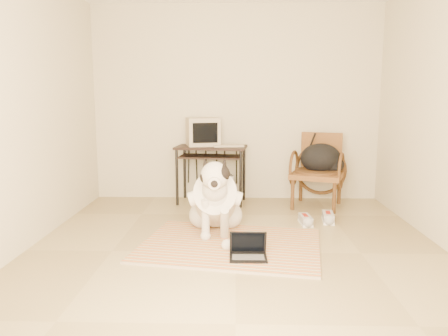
{
  "coord_description": "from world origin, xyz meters",
  "views": [
    {
      "loc": [
        -0.01,
        -3.93,
        1.45
      ],
      "look_at": [
        -0.12,
        0.44,
        0.73
      ],
      "focal_mm": 35.0,
      "sensor_mm": 36.0,
      "label": 1
    }
  ],
  "objects_px": {
    "laptop": "(248,251)",
    "crt_monitor": "(203,132)",
    "rattan_chair": "(318,170)",
    "backpack": "(323,159)",
    "computer_desk": "(211,154)",
    "pc_tower": "(224,188)",
    "dog": "(215,201)"
  },
  "relations": [
    {
      "from": "laptop",
      "to": "crt_monitor",
      "type": "height_order",
      "value": "crt_monitor"
    },
    {
      "from": "rattan_chair",
      "to": "backpack",
      "type": "relative_size",
      "value": 1.68
    },
    {
      "from": "computer_desk",
      "to": "crt_monitor",
      "type": "height_order",
      "value": "crt_monitor"
    },
    {
      "from": "crt_monitor",
      "to": "backpack",
      "type": "bearing_deg",
      "value": -7.4
    },
    {
      "from": "laptop",
      "to": "backpack",
      "type": "relative_size",
      "value": 0.58
    },
    {
      "from": "laptop",
      "to": "backpack",
      "type": "distance_m",
      "value": 2.33
    },
    {
      "from": "backpack",
      "to": "pc_tower",
      "type": "bearing_deg",
      "value": 174.87
    },
    {
      "from": "dog",
      "to": "rattan_chair",
      "type": "xyz_separation_m",
      "value": [
        1.31,
        1.25,
        0.13
      ]
    },
    {
      "from": "laptop",
      "to": "computer_desk",
      "type": "distance_m",
      "value": 2.25
    },
    {
      "from": "laptop",
      "to": "computer_desk",
      "type": "xyz_separation_m",
      "value": [
        -0.45,
        2.13,
        0.6
      ]
    },
    {
      "from": "crt_monitor",
      "to": "pc_tower",
      "type": "relative_size",
      "value": 1.08
    },
    {
      "from": "dog",
      "to": "rattan_chair",
      "type": "distance_m",
      "value": 1.81
    },
    {
      "from": "pc_tower",
      "to": "rattan_chair",
      "type": "xyz_separation_m",
      "value": [
        1.26,
        -0.13,
        0.28
      ]
    },
    {
      "from": "pc_tower",
      "to": "rattan_chair",
      "type": "height_order",
      "value": "rattan_chair"
    },
    {
      "from": "laptop",
      "to": "rattan_chair",
      "type": "bearing_deg",
      "value": 63.83
    },
    {
      "from": "pc_tower",
      "to": "computer_desk",
      "type": "bearing_deg",
      "value": 179.87
    },
    {
      "from": "dog",
      "to": "crt_monitor",
      "type": "height_order",
      "value": "crt_monitor"
    },
    {
      "from": "dog",
      "to": "pc_tower",
      "type": "height_order",
      "value": "dog"
    },
    {
      "from": "computer_desk",
      "to": "crt_monitor",
      "type": "distance_m",
      "value": 0.33
    },
    {
      "from": "crt_monitor",
      "to": "rattan_chair",
      "type": "xyz_separation_m",
      "value": [
        1.55,
        -0.22,
        -0.49
      ]
    },
    {
      "from": "computer_desk",
      "to": "dog",
      "type": "bearing_deg",
      "value": -85.0
    },
    {
      "from": "laptop",
      "to": "computer_desk",
      "type": "relative_size",
      "value": 0.33
    },
    {
      "from": "laptop",
      "to": "crt_monitor",
      "type": "distance_m",
      "value": 2.46
    },
    {
      "from": "dog",
      "to": "rattan_chair",
      "type": "height_order",
      "value": "rattan_chair"
    },
    {
      "from": "crt_monitor",
      "to": "rattan_chair",
      "type": "height_order",
      "value": "crt_monitor"
    },
    {
      "from": "dog",
      "to": "backpack",
      "type": "relative_size",
      "value": 2.13
    },
    {
      "from": "pc_tower",
      "to": "backpack",
      "type": "distance_m",
      "value": 1.39
    },
    {
      "from": "laptop",
      "to": "pc_tower",
      "type": "xyz_separation_m",
      "value": [
        -0.28,
        2.13,
        0.13
      ]
    },
    {
      "from": "computer_desk",
      "to": "rattan_chair",
      "type": "bearing_deg",
      "value": -5.33
    },
    {
      "from": "laptop",
      "to": "crt_monitor",
      "type": "xyz_separation_m",
      "value": [
        -0.57,
        2.22,
        0.9
      ]
    },
    {
      "from": "rattan_chair",
      "to": "backpack",
      "type": "distance_m",
      "value": 0.15
    },
    {
      "from": "rattan_chair",
      "to": "backpack",
      "type": "xyz_separation_m",
      "value": [
        0.06,
        0.01,
        0.14
      ]
    }
  ]
}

